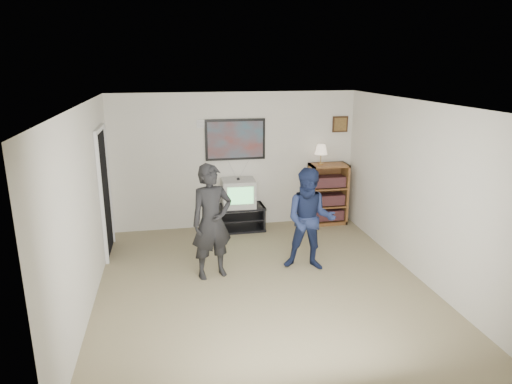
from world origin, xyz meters
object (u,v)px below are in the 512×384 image
object	(u,v)px
media_stand	(239,218)
person_tall	(212,222)
crt_television	(238,193)
bookshelf	(328,194)
person_short	(310,220)

from	to	relation	value
media_stand	person_tall	xyz separation A→B (m)	(-0.67, -1.81, 0.60)
crt_television	bookshelf	distance (m)	1.74
crt_television	person_short	distance (m)	1.99
person_tall	person_short	world-z (taller)	person_tall
media_stand	person_short	size ratio (longest dim) A/B	0.60
person_tall	person_short	xyz separation A→B (m)	(1.44, -0.02, -0.06)
bookshelf	person_tall	distance (m)	3.04
bookshelf	person_tall	size ratio (longest dim) A/B	0.70
media_stand	crt_television	bearing A→B (deg)	178.86
person_tall	person_short	bearing A→B (deg)	-16.86
crt_television	bookshelf	bearing A→B (deg)	3.31
bookshelf	crt_television	bearing A→B (deg)	-178.35
media_stand	person_tall	bearing A→B (deg)	-111.42
crt_television	bookshelf	xyz separation A→B (m)	(1.73, 0.05, -0.13)
bookshelf	person_short	bearing A→B (deg)	-116.74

